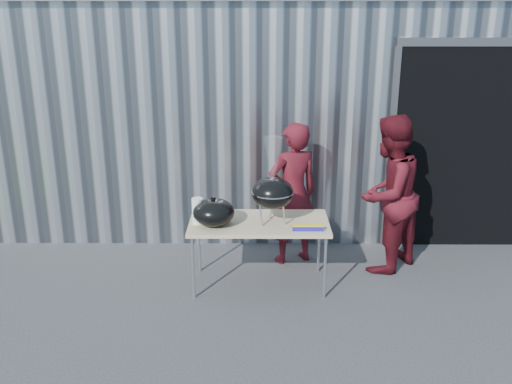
{
  "coord_description": "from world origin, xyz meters",
  "views": [
    {
      "loc": [
        0.44,
        -5.12,
        3.02
      ],
      "look_at": [
        0.41,
        0.69,
        1.05
      ],
      "focal_mm": 40.0,
      "sensor_mm": 36.0,
      "label": 1
    }
  ],
  "objects_px": {
    "person_cook": "(293,194)",
    "person_bystander": "(388,194)",
    "folding_table": "(259,225)",
    "kettle_grill": "(273,186)"
  },
  "relations": [
    {
      "from": "folding_table",
      "to": "person_bystander",
      "type": "distance_m",
      "value": 1.54
    },
    {
      "from": "kettle_grill",
      "to": "person_bystander",
      "type": "distance_m",
      "value": 1.43
    },
    {
      "from": "folding_table",
      "to": "kettle_grill",
      "type": "bearing_deg",
      "value": -15.68
    },
    {
      "from": "person_cook",
      "to": "person_bystander",
      "type": "xyz_separation_m",
      "value": [
        1.07,
        -0.19,
        0.06
      ]
    },
    {
      "from": "person_cook",
      "to": "person_bystander",
      "type": "relative_size",
      "value": 0.93
    },
    {
      "from": "folding_table",
      "to": "person_bystander",
      "type": "bearing_deg",
      "value": 16.34
    },
    {
      "from": "kettle_grill",
      "to": "person_bystander",
      "type": "height_order",
      "value": "person_bystander"
    },
    {
      "from": "kettle_grill",
      "to": "person_cook",
      "type": "bearing_deg",
      "value": 68.7
    },
    {
      "from": "person_cook",
      "to": "person_bystander",
      "type": "distance_m",
      "value": 1.09
    },
    {
      "from": "folding_table",
      "to": "person_cook",
      "type": "relative_size",
      "value": 0.88
    }
  ]
}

